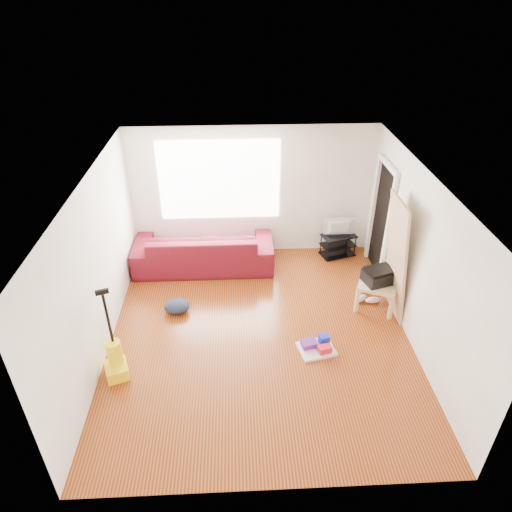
{
  "coord_description": "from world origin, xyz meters",
  "views": [
    {
      "loc": [
        -0.31,
        -5.31,
        4.73
      ],
      "look_at": [
        -0.02,
        0.6,
        1.03
      ],
      "focal_mm": 32.0,
      "sensor_mm": 36.0,
      "label": 1
    }
  ],
  "objects_px": {
    "tv_stand": "(338,245)",
    "vacuum": "(116,360)",
    "sofa": "(205,266)",
    "backpack": "(177,312)",
    "side_table": "(377,286)",
    "bucket": "(225,270)",
    "cleaning_tray": "(317,347)"
  },
  "relations": [
    {
      "from": "side_table",
      "to": "bucket",
      "type": "distance_m",
      "value": 2.79
    },
    {
      "from": "tv_stand",
      "to": "backpack",
      "type": "relative_size",
      "value": 1.74
    },
    {
      "from": "side_table",
      "to": "bucket",
      "type": "bearing_deg",
      "value": 154.8
    },
    {
      "from": "sofa",
      "to": "bucket",
      "type": "height_order",
      "value": "sofa"
    },
    {
      "from": "tv_stand",
      "to": "backpack",
      "type": "height_order",
      "value": "tv_stand"
    },
    {
      "from": "bucket",
      "to": "cleaning_tray",
      "type": "height_order",
      "value": "cleaning_tray"
    },
    {
      "from": "bucket",
      "to": "cleaning_tray",
      "type": "xyz_separation_m",
      "value": [
        1.38,
        -2.17,
        0.06
      ]
    },
    {
      "from": "tv_stand",
      "to": "vacuum",
      "type": "bearing_deg",
      "value": -158.49
    },
    {
      "from": "sofa",
      "to": "backpack",
      "type": "xyz_separation_m",
      "value": [
        -0.39,
        -1.35,
        0.0
      ]
    },
    {
      "from": "tv_stand",
      "to": "cleaning_tray",
      "type": "height_order",
      "value": "tv_stand"
    },
    {
      "from": "sofa",
      "to": "tv_stand",
      "type": "bearing_deg",
      "value": -174.02
    },
    {
      "from": "sofa",
      "to": "tv_stand",
      "type": "height_order",
      "value": "tv_stand"
    },
    {
      "from": "sofa",
      "to": "bucket",
      "type": "relative_size",
      "value": 9.39
    },
    {
      "from": "bucket",
      "to": "vacuum",
      "type": "bearing_deg",
      "value": -120.0
    },
    {
      "from": "vacuum",
      "to": "backpack",
      "type": "bearing_deg",
      "value": 43.0
    },
    {
      "from": "bucket",
      "to": "backpack",
      "type": "distance_m",
      "value": 1.41
    },
    {
      "from": "tv_stand",
      "to": "cleaning_tray",
      "type": "relative_size",
      "value": 1.22
    },
    {
      "from": "side_table",
      "to": "cleaning_tray",
      "type": "xyz_separation_m",
      "value": [
        -1.12,
        -0.99,
        -0.35
      ]
    },
    {
      "from": "side_table",
      "to": "backpack",
      "type": "xyz_separation_m",
      "value": [
        -3.26,
        -0.01,
        -0.41
      ]
    },
    {
      "from": "sofa",
      "to": "bucket",
      "type": "xyz_separation_m",
      "value": [
        0.38,
        -0.17,
        0.0
      ]
    },
    {
      "from": "sofa",
      "to": "side_table",
      "type": "height_order",
      "value": "side_table"
    },
    {
      "from": "backpack",
      "to": "vacuum",
      "type": "height_order",
      "value": "vacuum"
    },
    {
      "from": "bucket",
      "to": "vacuum",
      "type": "xyz_separation_m",
      "value": [
        -1.45,
        -2.51,
        0.26
      ]
    },
    {
      "from": "sofa",
      "to": "vacuum",
      "type": "bearing_deg",
      "value": 68.17
    },
    {
      "from": "sofa",
      "to": "backpack",
      "type": "height_order",
      "value": "sofa"
    },
    {
      "from": "vacuum",
      "to": "cleaning_tray",
      "type": "bearing_deg",
      "value": -12.8
    },
    {
      "from": "bucket",
      "to": "vacuum",
      "type": "height_order",
      "value": "vacuum"
    },
    {
      "from": "side_table",
      "to": "vacuum",
      "type": "relative_size",
      "value": 0.55
    },
    {
      "from": "tv_stand",
      "to": "cleaning_tray",
      "type": "distance_m",
      "value": 2.74
    },
    {
      "from": "tv_stand",
      "to": "vacuum",
      "type": "xyz_separation_m",
      "value": [
        -3.65,
        -2.95,
        0.03
      ]
    },
    {
      "from": "backpack",
      "to": "vacuum",
      "type": "distance_m",
      "value": 1.51
    },
    {
      "from": "sofa",
      "to": "side_table",
      "type": "relative_size",
      "value": 3.31
    }
  ]
}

